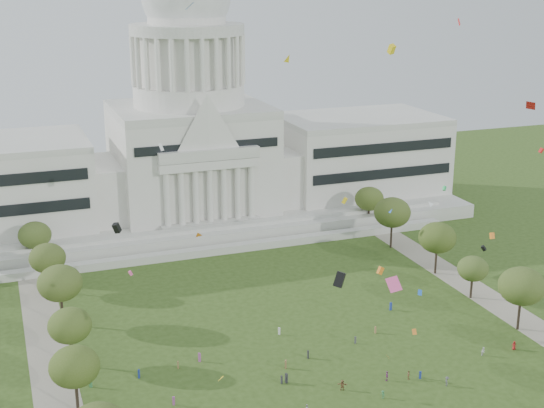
# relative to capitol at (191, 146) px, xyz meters

# --- Properties ---
(capitol) EXTENTS (160.00, 64.50, 91.30)m
(capitol) POSITION_rel_capitol_xyz_m (0.00, 0.00, 0.00)
(capitol) COLOR beige
(capitol) RESTS_ON ground
(path_left) EXTENTS (8.00, 160.00, 0.04)m
(path_left) POSITION_rel_capitol_xyz_m (-48.00, -83.59, -22.28)
(path_left) COLOR gray
(path_left) RESTS_ON ground
(path_right) EXTENTS (8.00, 160.00, 0.04)m
(path_right) POSITION_rel_capitol_xyz_m (48.00, -83.59, -22.28)
(path_right) COLOR gray
(path_right) RESTS_ON ground
(row_tree_l_2) EXTENTS (8.42, 8.42, 11.97)m
(row_tree_l_2) POSITION_rel_capitol_xyz_m (-45.04, -96.29, -13.79)
(row_tree_l_2) COLOR black
(row_tree_l_2) RESTS_ON ground
(row_tree_r_2) EXTENTS (9.55, 9.55, 13.58)m
(row_tree_r_2) POSITION_rel_capitol_xyz_m (44.17, -96.15, -12.64)
(row_tree_r_2) COLOR black
(row_tree_r_2) RESTS_ON ground
(row_tree_l_3) EXTENTS (8.12, 8.12, 11.55)m
(row_tree_l_3) POSITION_rel_capitol_xyz_m (-44.09, -79.67, -14.09)
(row_tree_l_3) COLOR black
(row_tree_l_3) RESTS_ON ground
(row_tree_r_3) EXTENTS (7.01, 7.01, 9.98)m
(row_tree_r_3) POSITION_rel_capitol_xyz_m (44.40, -79.10, -15.21)
(row_tree_r_3) COLOR black
(row_tree_r_3) RESTS_ON ground
(row_tree_l_4) EXTENTS (9.29, 9.29, 13.21)m
(row_tree_l_4) POSITION_rel_capitol_xyz_m (-44.08, -61.17, -12.90)
(row_tree_l_4) COLOR black
(row_tree_l_4) RESTS_ON ground
(row_tree_r_4) EXTENTS (9.19, 9.19, 13.06)m
(row_tree_r_4) POSITION_rel_capitol_xyz_m (44.76, -63.55, -13.01)
(row_tree_r_4) COLOR black
(row_tree_r_4) RESTS_ON ground
(row_tree_l_5) EXTENTS (8.33, 8.33, 11.85)m
(row_tree_l_5) POSITION_rel_capitol_xyz_m (-45.22, -42.58, -13.88)
(row_tree_l_5) COLOR black
(row_tree_l_5) RESTS_ON ground
(row_tree_r_5) EXTENTS (9.82, 9.82, 13.96)m
(row_tree_r_5) POSITION_rel_capitol_xyz_m (43.49, -43.40, -12.37)
(row_tree_r_5) COLOR black
(row_tree_r_5) RESTS_ON ground
(row_tree_l_6) EXTENTS (8.19, 8.19, 11.64)m
(row_tree_l_6) POSITION_rel_capitol_xyz_m (-46.87, -24.45, -14.02)
(row_tree_l_6) COLOR black
(row_tree_l_6) RESTS_ON ground
(row_tree_r_6) EXTENTS (8.42, 8.42, 11.97)m
(row_tree_r_6) POSITION_rel_capitol_xyz_m (45.96, -25.46, -13.79)
(row_tree_r_6) COLOR black
(row_tree_r_6) RESTS_ON ground
(person_0) EXTENTS (1.03, 1.01, 1.79)m
(person_0) POSITION_rel_capitol_xyz_m (37.82, -103.30, -21.40)
(person_0) COLOR #B21E1E
(person_0) RESTS_ON ground
(person_2) EXTENTS (0.98, 0.78, 1.76)m
(person_2) POSITION_rel_capitol_xyz_m (30.70, -103.28, -21.41)
(person_2) COLOR silver
(person_2) RESTS_ON ground
(person_3) EXTENTS (0.79, 1.08, 1.50)m
(person_3) POSITION_rel_capitol_xyz_m (5.09, -110.26, -21.55)
(person_3) COLOR #33723F
(person_3) RESTS_ON ground
(person_4) EXTENTS (0.99, 1.26, 1.90)m
(person_4) POSITION_rel_capitol_xyz_m (8.66, -105.18, -21.35)
(person_4) COLOR #994C8C
(person_4) RESTS_ON ground
(person_5) EXTENTS (1.95, 1.45, 1.96)m
(person_5) POSITION_rel_capitol_xyz_m (-0.32, -105.34, -21.31)
(person_5) COLOR olive
(person_5) RESTS_ON ground
(person_8) EXTENTS (0.73, 0.45, 1.50)m
(person_8) POSITION_rel_capitol_xyz_m (-9.05, -109.72, -21.54)
(person_8) COLOR silver
(person_8) RESTS_ON ground
(person_9) EXTENTS (1.05, 1.32, 1.82)m
(person_9) POSITION_rel_capitol_xyz_m (17.83, -110.54, -21.38)
(person_9) COLOR #4C4C51
(person_9) RESTS_ON ground
(person_10) EXTENTS (0.90, 1.14, 1.71)m
(person_10) POSITION_rel_capitol_xyz_m (12.57, -106.14, -21.44)
(person_10) COLOR olive
(person_10) RESTS_ON ground
(distant_crowd) EXTENTS (66.58, 42.07, 1.94)m
(distant_crowd) POSITION_rel_capitol_xyz_m (-14.73, -101.34, -21.42)
(distant_crowd) COLOR #B21E1E
(distant_crowd) RESTS_ON ground
(kite_swarm) EXTENTS (89.30, 94.50, 62.79)m
(kite_swarm) POSITION_rel_capitol_xyz_m (-0.35, -106.47, 6.03)
(kite_swarm) COLOR green
(kite_swarm) RESTS_ON ground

